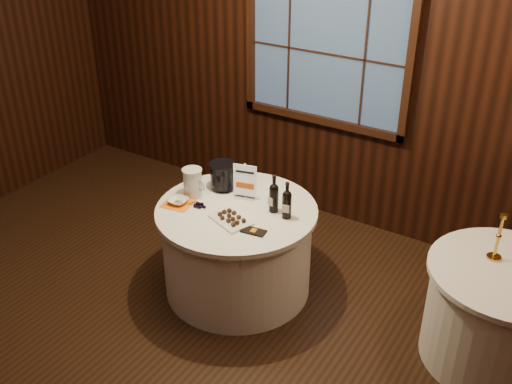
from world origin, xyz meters
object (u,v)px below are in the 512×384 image
Objects in this scene: port_bottle_right at (287,203)px; chocolate_plate at (231,219)px; port_bottle_left at (274,196)px; grape_bunch at (199,205)px; glass_pitcher at (193,182)px; cracker_bowl at (178,201)px; chocolate_box at (254,231)px; sign_stand at (245,186)px; side_table at (499,315)px; ice_bucket at (223,176)px; brass_candlestick at (497,243)px; main_table at (237,249)px.

port_bottle_right is 0.81× the size of chocolate_plate.
port_bottle_left is 0.60m from grape_bunch.
cracker_bowl is at bearing -89.15° from glass_pitcher.
sign_stand is at bearing 122.18° from chocolate_box.
side_table is at bearing 22.95° from port_bottle_left.
grape_bunch is (-2.26, -0.44, 0.40)m from side_table.
brass_candlestick is (2.14, 0.18, 0.01)m from ice_bucket.
sign_stand is at bearing -173.66° from brass_candlestick.
chocolate_box is 0.78× the size of glass_pitcher.
ice_bucket is at bearing -177.80° from side_table.
chocolate_plate is 1.06× the size of brass_candlestick.
glass_pitcher is at bearing -123.11° from ice_bucket.
sign_stand is 0.38m from chocolate_plate.
side_table is at bearing -11.22° from sign_stand.
chocolate_box is (0.57, -0.43, -0.11)m from ice_bucket.
chocolate_plate is at bearing -5.75° from grape_bunch.
port_bottle_right is 1.31× the size of ice_bucket.
chocolate_plate is at bearing -12.51° from glass_pitcher.
grape_bunch is at bearing -87.52° from ice_bucket.
chocolate_box is (0.03, -0.34, -0.13)m from port_bottle_left.
grape_bunch is 0.18m from cracker_bowl.
ice_bucket is at bearing 92.48° from grape_bunch.
ice_bucket is at bearing 153.15° from port_bottle_right.
brass_candlestick reaches higher than sign_stand.
brass_candlestick is at bearing 11.74° from main_table.
port_bottle_right is 0.86× the size of brass_candlestick.
chocolate_plate is 2.47× the size of cracker_bowl.
port_bottle_left is 1.35× the size of ice_bucket.
port_bottle_left is 0.77m from cracker_bowl.
port_bottle_right is (0.13, -0.03, -0.00)m from port_bottle_left.
grape_bunch is 0.72× the size of glass_pitcher.
glass_pitcher reaches higher than side_table.
port_bottle_left is 0.88× the size of brass_candlestick.
brass_candlestick is (2.29, 0.40, 0.01)m from glass_pitcher.
port_bottle_right reaches higher than ice_bucket.
grape_bunch is (0.02, -0.36, -0.10)m from ice_bucket.
main_table is at bearing 28.91° from grape_bunch.
glass_pitcher is 1.54× the size of cracker_bowl.
port_bottle_left is at bearing 150.73° from port_bottle_right.
side_table is 2.09m from sign_stand.
sign_stand is (-0.03, 0.18, 0.49)m from main_table.
chocolate_plate is (-0.20, -0.30, -0.12)m from port_bottle_left.
glass_pitcher is at bearing -179.00° from main_table.
side_table is 3.56× the size of port_bottle_right.
main_table is at bearing 136.25° from chocolate_box.
sign_stand reaches higher than ice_bucket.
glass_pitcher is (-0.48, 0.17, 0.10)m from chocolate_plate.
main_table is 4.23× the size of port_bottle_right.
side_table is at bearing 8.53° from main_table.
sign_stand is 0.44m from port_bottle_right.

